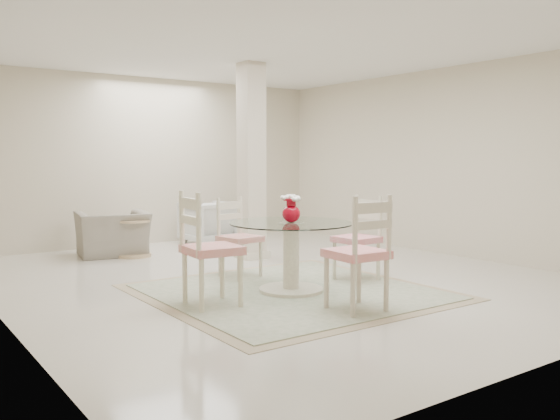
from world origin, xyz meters
TOP-DOWN VIEW (x-y plane):
  - ground at (0.00, 0.00)m, footprint 7.00×7.00m
  - room_shell at (0.00, 0.00)m, footprint 6.02×7.02m
  - column at (0.50, 1.30)m, footprint 0.30×0.30m
  - area_rug at (-0.33, -0.76)m, footprint 2.83×2.83m
  - dining_table at (-0.33, -0.76)m, footprint 1.27×1.27m
  - red_vase at (-0.33, -0.76)m, footprint 0.22×0.21m
  - dining_chair_east at (0.69, -0.71)m, footprint 0.46×0.46m
  - dining_chair_north at (-0.37, 0.26)m, footprint 0.47×0.47m
  - dining_chair_west at (-1.35, -0.79)m, footprint 0.52×0.51m
  - dining_chair_south at (-0.29, -1.78)m, footprint 0.50×0.50m
  - recliner_taupe at (-1.02, 2.64)m, footprint 1.09×0.99m
  - armchair_white at (0.66, 2.86)m, footprint 0.81×0.83m
  - side_table at (-0.81, 2.37)m, footprint 0.51×0.51m

SIDE VIEW (x-z plane):
  - ground at x=0.00m, z-range 0.00..0.00m
  - area_rug at x=-0.33m, z-range 0.00..0.02m
  - side_table at x=-0.81m, z-range -0.02..0.51m
  - recliner_taupe at x=-1.02m, z-range 0.00..0.63m
  - armchair_white at x=0.66m, z-range 0.00..0.70m
  - dining_table at x=-0.33m, z-range 0.01..0.74m
  - dining_chair_north at x=-0.37m, z-range 0.03..1.06m
  - dining_chair_east at x=0.69m, z-range 0.03..1.10m
  - dining_chair_south at x=-0.29m, z-range 0.03..1.21m
  - dining_chair_west at x=-1.35m, z-range 0.03..1.24m
  - red_vase at x=-0.33m, z-range 0.73..1.02m
  - column at x=0.50m, z-range 0.00..2.70m
  - room_shell at x=0.00m, z-range 0.50..3.21m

